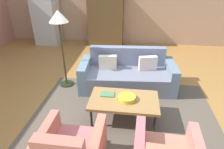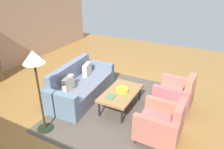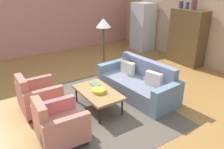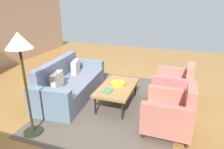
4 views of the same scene
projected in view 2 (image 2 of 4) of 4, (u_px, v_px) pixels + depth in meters
ground_plane at (97, 102)px, 5.30m from camera, size 11.25×11.25×0.00m
area_rug at (119, 107)px, 5.10m from camera, size 3.40×2.60×0.01m
couch at (79, 86)px, 5.45m from camera, size 2.16×1.05×0.86m
coffee_table at (121, 93)px, 4.91m from camera, size 1.20×0.70×0.43m
armchair_left at (163, 125)px, 3.97m from camera, size 0.80×0.80×0.88m
armchair_right at (177, 95)px, 4.92m from camera, size 0.84×0.84×0.88m
fruit_bowl at (122, 90)px, 4.93m from camera, size 0.30×0.30×0.07m
book_stack at (111, 97)px, 4.69m from camera, size 0.24×0.16×0.02m
floor_lamp at (35, 65)px, 3.76m from camera, size 0.40×0.40×1.72m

